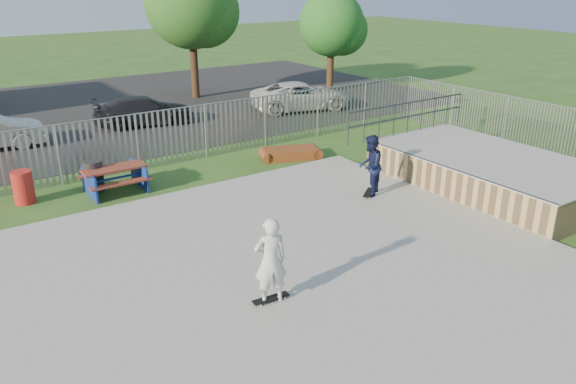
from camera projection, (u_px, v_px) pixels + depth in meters
ground at (246, 290)px, 12.21m from camera, size 120.00×120.00×0.00m
concrete_slab at (246, 287)px, 12.18m from camera, size 15.00×12.00×0.15m
quarter_pipe at (487, 171)px, 17.81m from camera, size 5.50×7.05×2.19m
fence at (193, 179)px, 15.89m from camera, size 26.04×16.02×2.00m
picnic_table at (115, 179)px, 17.58m from camera, size 1.90×1.57×0.80m
funbox at (291, 153)px, 20.82m from camera, size 2.11×1.56×0.38m
trash_bin_red at (23, 187)px, 16.66m from camera, size 0.60×0.60×1.00m
trash_bin_grey at (94, 176)px, 17.59m from camera, size 0.60×0.60×0.99m
parking_lot at (44, 117)px, 26.80m from camera, size 40.00×18.00×0.02m
car_dark at (144, 111)px, 25.23m from camera, size 4.65×2.49×1.28m
car_white at (301, 96)px, 28.04m from camera, size 5.35×3.44×1.37m
tree_mid at (190, 2)px, 29.26m from camera, size 4.82×4.82×7.43m
tree_right at (331, 24)px, 31.46m from camera, size 3.65×3.65×5.63m
skateboard_a at (368, 193)px, 17.05m from camera, size 0.76×0.63×0.08m
skateboard_b at (271, 299)px, 11.52m from camera, size 0.81×0.27×0.08m
skater_navy at (370, 166)px, 16.73m from camera, size 1.14×1.10×1.86m
skater_white at (270, 261)px, 11.19m from camera, size 0.77×0.61×1.86m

